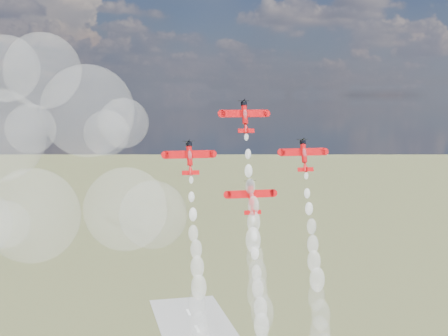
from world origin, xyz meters
name	(u,v)px	position (x,y,z in m)	size (l,w,h in m)	color
plane_lead	(245,116)	(-4.57, 19.08, 89.48)	(11.59, 4.86, 8.03)	red
plane_left	(190,157)	(-19.04, 15.92, 79.86)	(11.59, 4.86, 8.03)	red
plane_right	(304,155)	(9.89, 15.92, 79.86)	(11.59, 4.86, 8.03)	red
plane_slot	(251,197)	(-4.57, 12.77, 70.24)	(11.59, 4.86, 8.03)	red
smoke_trail_lead	(257,273)	(-4.64, 6.88, 52.95)	(5.78, 16.76, 43.07)	white
smoke_trail_left	(199,322)	(-19.17, 4.18, 43.23)	(5.62, 15.61, 43.13)	white
smoke_trail_right	(319,313)	(9.93, 3.90, 43.11)	(5.21, 16.72, 43.07)	white
drifted_smoke_cloud	(61,160)	(-48.99, 20.66, 79.41)	(58.38, 33.17, 54.47)	white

